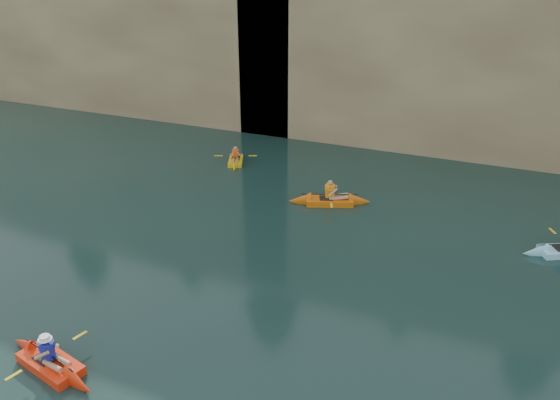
% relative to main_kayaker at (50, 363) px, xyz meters
% --- Properties ---
extents(cliff, '(70.00, 16.00, 12.00)m').
position_rel_main_kayaker_xyz_m(cliff, '(5.38, 28.50, 5.83)').
color(cliff, tan).
rests_on(cliff, ground).
extents(cliff_slab_west, '(26.00, 2.40, 10.56)m').
position_rel_main_kayaker_xyz_m(cliff_slab_west, '(-14.62, 21.10, 5.11)').
color(cliff_slab_west, tan).
rests_on(cliff_slab_west, ground).
extents(cliff_slab_center, '(24.00, 2.40, 11.40)m').
position_rel_main_kayaker_xyz_m(cliff_slab_center, '(7.38, 21.10, 5.53)').
color(cliff_slab_center, tan).
rests_on(cliff_slab_center, ground).
extents(sea_cave_west, '(4.50, 1.00, 4.00)m').
position_rel_main_kayaker_xyz_m(sea_cave_west, '(-12.62, 20.45, 1.83)').
color(sea_cave_west, black).
rests_on(sea_cave_west, ground).
extents(sea_cave_center, '(3.50, 1.00, 3.20)m').
position_rel_main_kayaker_xyz_m(sea_cave_center, '(1.38, 20.45, 1.43)').
color(sea_cave_center, black).
rests_on(sea_cave_center, ground).
extents(main_kayaker, '(3.44, 2.24, 1.25)m').
position_rel_main_kayaker_xyz_m(main_kayaker, '(0.00, 0.00, 0.00)').
color(main_kayaker, red).
rests_on(main_kayaker, ground).
extents(kayaker_orange, '(3.53, 2.44, 1.33)m').
position_rel_main_kayaker_xyz_m(kayaker_orange, '(3.40, 12.35, -0.00)').
color(kayaker_orange, '#D6600D').
rests_on(kayaker_orange, ground).
extents(kayaker_yellow, '(2.01, 2.67, 1.07)m').
position_rel_main_kayaker_xyz_m(kayaker_yellow, '(-2.53, 15.19, -0.03)').
color(kayaker_yellow, yellow).
rests_on(kayaker_yellow, ground).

